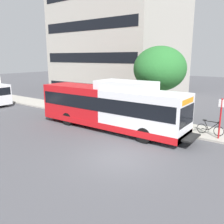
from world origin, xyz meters
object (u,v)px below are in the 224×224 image
(transit_bus, at_px, (110,107))
(bicycle_parked, at_px, (210,128))
(bus_stop_sign_pole, at_px, (221,116))
(street_tree_near_stop, at_px, (160,69))

(transit_bus, distance_m, bicycle_parked, 7.08)
(transit_bus, distance_m, bus_stop_sign_pole, 7.44)
(transit_bus, xyz_separation_m, bicycle_parked, (2.59, -6.49, -1.14))
(bus_stop_sign_pole, height_order, street_tree_near_stop, street_tree_near_stop)
(street_tree_near_stop, bearing_deg, bus_stop_sign_pole, -110.92)
(bus_stop_sign_pole, bearing_deg, transit_bus, 106.30)
(street_tree_near_stop, bearing_deg, transit_bus, 154.86)
(bus_stop_sign_pole, bearing_deg, street_tree_near_stop, 69.08)
(bus_stop_sign_pole, relative_size, bicycle_parked, 1.48)
(bus_stop_sign_pole, xyz_separation_m, street_tree_near_stop, (2.00, 5.23, 2.68))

